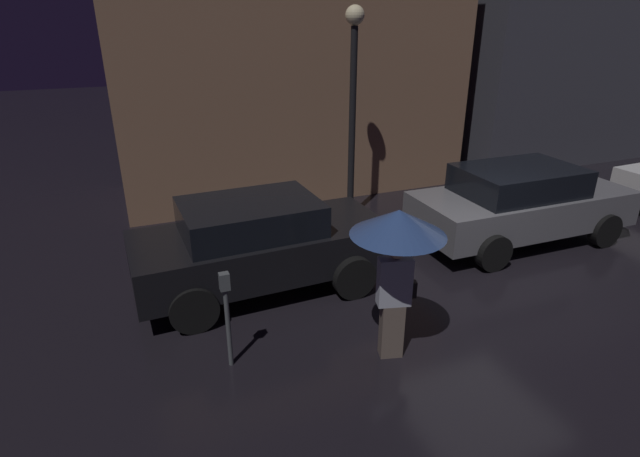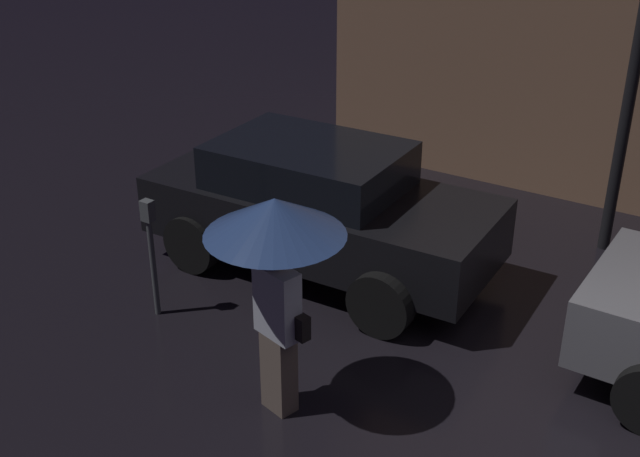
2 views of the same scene
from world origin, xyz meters
name	(u,v)px [view 2 (image 2 of 2)]	position (x,y,z in m)	size (l,w,h in m)	color
ground_plane	(569,452)	(0.00, 0.00, 0.00)	(60.00, 60.00, 0.00)	black
parked_car_black	(319,206)	(-3.43, 1.53, 0.80)	(4.03, 1.88, 1.51)	black
pedestrian_with_umbrella	(276,240)	(-2.34, -0.81, 1.66)	(1.15, 1.15, 2.03)	#66564C
parking_meter	(151,246)	(-4.33, -0.23, 0.81)	(0.12, 0.10, 1.31)	#4C5154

